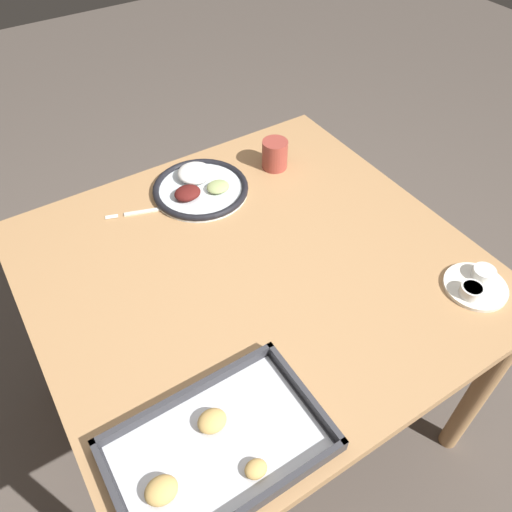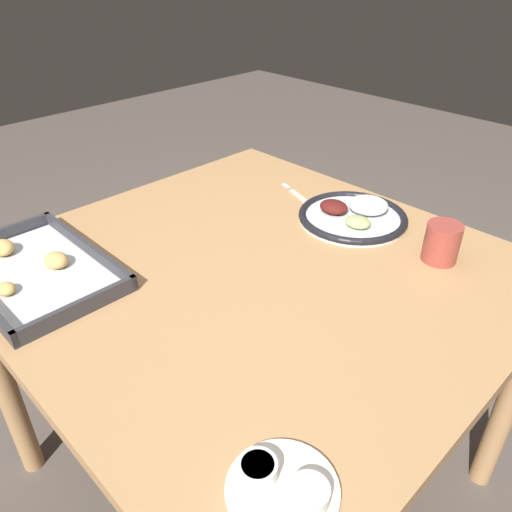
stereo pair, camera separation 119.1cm
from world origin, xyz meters
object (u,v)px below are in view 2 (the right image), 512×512
object	(u,v)px
dinner_plate	(354,215)
fork	(302,198)
saucer_plate	(282,486)
baking_tray	(33,270)
drinking_cup	(442,243)

from	to	relation	value
dinner_plate	fork	xyz separation A→B (m)	(0.18, 0.00, -0.01)
fork	saucer_plate	distance (m)	0.91
baking_tray	drinking_cup	xyz separation A→B (m)	(-0.60, -0.70, 0.03)
dinner_plate	drinking_cup	xyz separation A→B (m)	(-0.26, 0.02, 0.03)
fork	drinking_cup	world-z (taller)	drinking_cup
dinner_plate	baking_tray	xyz separation A→B (m)	(0.35, 0.72, -0.00)
baking_tray	drinking_cup	world-z (taller)	drinking_cup
fork	drinking_cup	bearing A→B (deg)	-163.64
fork	baking_tray	size ratio (longest dim) A/B	0.48
fork	baking_tray	bearing A→B (deg)	95.42
fork	saucer_plate	size ratio (longest dim) A/B	1.27
saucer_plate	baking_tray	bearing A→B (deg)	0.95
drinking_cup	fork	bearing A→B (deg)	-2.29
baking_tray	dinner_plate	bearing A→B (deg)	-115.79
fork	saucer_plate	xyz separation A→B (m)	(-0.57, 0.70, 0.01)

